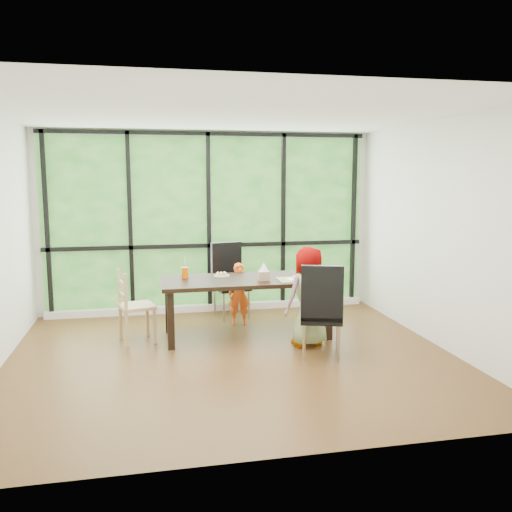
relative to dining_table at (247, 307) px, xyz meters
name	(u,v)px	position (x,y,z in m)	size (l,w,h in m)	color
ground	(233,357)	(-0.31, -0.77, -0.38)	(5.00, 5.00, 0.00)	black
back_wall	(208,222)	(-0.31, 1.48, 0.98)	(5.00, 5.00, 0.00)	silver
foliage_backdrop	(209,222)	(-0.31, 1.46, 0.98)	(4.80, 0.02, 2.65)	#1D5318
window_mullions	(209,222)	(-0.31, 1.42, 0.98)	(4.80, 0.06, 2.65)	black
window_sill	(210,307)	(-0.31, 1.38, -0.33)	(4.80, 0.12, 0.10)	silver
dining_table	(247,307)	(0.00, 0.00, 0.00)	(2.16, 0.92, 0.75)	black
chair_window_leather	(231,281)	(-0.05, 0.93, 0.17)	(0.46, 0.46, 1.08)	black
chair_interior_leather	(322,310)	(0.68, -0.94, 0.17)	(0.46, 0.46, 1.08)	black
chair_end_beech	(137,306)	(-1.37, 0.03, 0.08)	(0.42, 0.40, 0.90)	#A68456
child_toddler	(239,294)	(0.00, 0.55, 0.05)	(0.31, 0.21, 0.86)	#F65C18
child_older	(307,296)	(0.64, -0.52, 0.23)	(0.59, 0.38, 1.21)	gray
placemat	(297,279)	(0.61, -0.20, 0.38)	(0.48, 0.36, 0.01)	tan
plate_far	(222,276)	(-0.29, 0.23, 0.38)	(0.21, 0.21, 0.01)	white
plate_near	(295,279)	(0.58, -0.22, 0.38)	(0.22, 0.22, 0.01)	white
orange_cup	(185,273)	(-0.76, 0.19, 0.44)	(0.09, 0.09, 0.14)	#E45A00
green_cup	(322,275)	(0.91, -0.27, 0.43)	(0.08, 0.08, 0.12)	#4EBA24
tissue_box	(264,276)	(0.19, -0.16, 0.43)	(0.13, 0.13, 0.12)	tan
crepe_rolls_far	(222,274)	(-0.29, 0.23, 0.41)	(0.15, 0.12, 0.04)	tan
crepe_rolls_near	(295,277)	(0.58, -0.22, 0.41)	(0.05, 0.12, 0.04)	tan
straw_white	(185,264)	(-0.76, 0.19, 0.55)	(0.01, 0.01, 0.20)	white
straw_pink	(322,267)	(0.91, -0.27, 0.53)	(0.01, 0.01, 0.20)	pink
tissue	(264,267)	(0.19, -0.16, 0.55)	(0.12, 0.12, 0.11)	white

